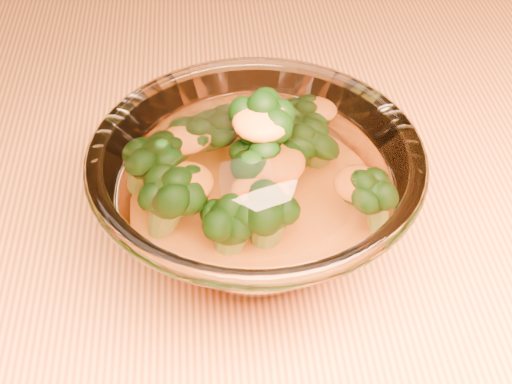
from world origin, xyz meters
TOP-DOWN VIEW (x-y plane):
  - table at (0.00, 0.00)m, footprint 1.20×0.80m
  - glass_bowl at (-0.01, -0.01)m, footprint 0.22×0.22m
  - cheese_sauce at (-0.01, -0.01)m, footprint 0.12×0.12m
  - broccoli_heap at (-0.02, 0.00)m, footprint 0.17×0.13m

SIDE VIEW (x-z plane):
  - table at x=0.00m, z-range 0.28..1.03m
  - cheese_sauce at x=-0.01m, z-range 0.76..0.80m
  - glass_bowl at x=-0.01m, z-range 0.75..0.85m
  - broccoli_heap at x=-0.02m, z-range 0.77..0.86m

